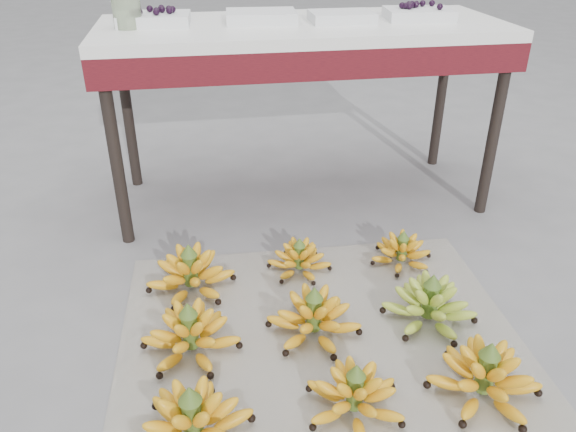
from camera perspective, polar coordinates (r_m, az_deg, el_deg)
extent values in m
plane|color=slate|center=(1.82, 6.25, -12.28)|extent=(60.00, 60.00, 0.00)
cube|color=silver|center=(1.82, 3.30, -12.22)|extent=(1.28, 1.09, 0.01)
ellipsoid|color=yellow|center=(1.52, -9.58, -20.51)|extent=(0.31, 0.31, 0.09)
ellipsoid|color=yellow|center=(1.49, -9.71, -19.50)|extent=(0.22, 0.22, 0.07)
ellipsoid|color=yellow|center=(1.46, -9.84, -18.52)|extent=(0.14, 0.14, 0.06)
cylinder|color=#435F1F|center=(1.49, -9.71, -19.50)|extent=(0.05, 0.05, 0.13)
cone|color=#435F1F|center=(1.43, -9.98, -17.37)|extent=(0.06, 0.06, 0.05)
ellipsoid|color=yellow|center=(1.58, 6.74, -18.08)|extent=(0.33, 0.33, 0.08)
ellipsoid|color=yellow|center=(1.55, 6.82, -17.19)|extent=(0.23, 0.23, 0.06)
ellipsoid|color=yellow|center=(1.53, 6.89, -16.32)|extent=(0.15, 0.15, 0.05)
cylinder|color=#435F1F|center=(1.55, 6.82, -17.19)|extent=(0.04, 0.04, 0.11)
cone|color=#435F1F|center=(1.50, 6.98, -15.32)|extent=(0.05, 0.05, 0.04)
ellipsoid|color=yellow|center=(1.69, 19.25, -15.66)|extent=(0.40, 0.40, 0.09)
ellipsoid|color=yellow|center=(1.67, 19.48, -14.67)|extent=(0.28, 0.28, 0.07)
ellipsoid|color=yellow|center=(1.64, 19.69, -13.72)|extent=(0.19, 0.19, 0.06)
cylinder|color=#435F1F|center=(1.67, 19.48, -14.67)|extent=(0.05, 0.05, 0.12)
cone|color=#435F1F|center=(1.62, 19.94, -12.61)|extent=(0.06, 0.06, 0.05)
ellipsoid|color=yellow|center=(1.76, -9.84, -12.26)|extent=(0.34, 0.34, 0.09)
ellipsoid|color=yellow|center=(1.73, -9.94, -11.30)|extent=(0.24, 0.24, 0.07)
ellipsoid|color=yellow|center=(1.71, -10.04, -10.37)|extent=(0.16, 0.16, 0.05)
cylinder|color=#435F1F|center=(1.73, -9.94, -11.30)|extent=(0.05, 0.05, 0.12)
cone|color=#435F1F|center=(1.69, -10.16, -9.30)|extent=(0.06, 0.06, 0.04)
ellipsoid|color=yellow|center=(1.80, 2.62, -10.74)|extent=(0.38, 0.38, 0.09)
ellipsoid|color=yellow|center=(1.77, 2.64, -9.79)|extent=(0.27, 0.27, 0.07)
ellipsoid|color=yellow|center=(1.75, 2.67, -8.87)|extent=(0.17, 0.17, 0.05)
cylinder|color=#435F1F|center=(1.77, 2.64, -9.79)|extent=(0.05, 0.05, 0.12)
cone|color=#435F1F|center=(1.73, 2.70, -7.81)|extent=(0.06, 0.06, 0.04)
ellipsoid|color=olive|center=(1.90, 14.12, -9.20)|extent=(0.36, 0.36, 0.09)
ellipsoid|color=olive|center=(1.88, 14.26, -8.26)|extent=(0.25, 0.25, 0.07)
ellipsoid|color=olive|center=(1.86, 14.39, -7.36)|extent=(0.16, 0.16, 0.06)
cylinder|color=#435F1F|center=(1.88, 14.26, -8.26)|extent=(0.05, 0.05, 0.12)
cone|color=#435F1F|center=(1.83, 14.55, -6.33)|extent=(0.06, 0.06, 0.04)
ellipsoid|color=yellow|center=(2.01, -9.80, -6.24)|extent=(0.39, 0.39, 0.09)
ellipsoid|color=yellow|center=(1.99, -9.89, -5.32)|extent=(0.28, 0.28, 0.07)
ellipsoid|color=yellow|center=(1.97, -9.98, -4.43)|extent=(0.18, 0.18, 0.06)
cylinder|color=#435F1F|center=(1.99, -9.89, -5.32)|extent=(0.05, 0.05, 0.12)
cone|color=#435F1F|center=(1.95, -10.08, -3.40)|extent=(0.06, 0.06, 0.04)
ellipsoid|color=yellow|center=(2.09, 1.15, -4.78)|extent=(0.31, 0.31, 0.07)
ellipsoid|color=yellow|center=(2.07, 1.16, -4.09)|extent=(0.22, 0.22, 0.05)
ellipsoid|color=yellow|center=(2.05, 1.16, -3.42)|extent=(0.14, 0.14, 0.04)
cylinder|color=#435F1F|center=(2.07, 1.16, -4.09)|extent=(0.04, 0.04, 0.09)
cone|color=#435F1F|center=(2.04, 1.17, -2.66)|extent=(0.04, 0.04, 0.03)
ellipsoid|color=yellow|center=(2.17, 11.45, -3.92)|extent=(0.25, 0.25, 0.07)
ellipsoid|color=yellow|center=(2.16, 11.52, -3.25)|extent=(0.17, 0.17, 0.05)
ellipsoid|color=yellow|center=(2.14, 11.60, -2.60)|extent=(0.11, 0.11, 0.04)
cylinder|color=#435F1F|center=(2.16, 11.52, -3.25)|extent=(0.04, 0.04, 0.09)
cone|color=#435F1F|center=(2.13, 11.68, -1.87)|extent=(0.04, 0.04, 0.03)
cylinder|color=black|center=(2.23, -17.12, 5.87)|extent=(0.05, 0.05, 0.75)
cylinder|color=black|center=(2.52, 20.20, 8.00)|extent=(0.05, 0.05, 0.75)
cylinder|color=black|center=(2.74, -16.01, 10.26)|extent=(0.05, 0.05, 0.75)
cylinder|color=black|center=(2.98, 15.30, 11.82)|extent=(0.05, 0.05, 0.75)
cube|color=#5F1117|center=(2.42, 1.46, 16.78)|extent=(1.65, 0.66, 0.11)
cube|color=white|center=(2.40, 1.48, 18.58)|extent=(1.65, 0.66, 0.04)
cube|color=silver|center=(2.39, -13.42, 18.87)|extent=(0.29, 0.21, 0.04)
sphere|color=black|center=(2.35, -14.87, 19.40)|extent=(0.03, 0.03, 0.03)
sphere|color=black|center=(2.34, -15.58, 19.30)|extent=(0.03, 0.03, 0.03)
sphere|color=black|center=(2.35, -11.96, 19.74)|extent=(0.03, 0.03, 0.03)
sphere|color=black|center=(2.41, -13.88, 19.76)|extent=(0.03, 0.03, 0.03)
sphere|color=black|center=(2.38, -11.66, 19.87)|extent=(0.03, 0.03, 0.03)
sphere|color=black|center=(2.39, -12.70, 19.80)|extent=(0.03, 0.03, 0.03)
sphere|color=black|center=(2.33, -13.25, 19.52)|extent=(0.03, 0.03, 0.03)
sphere|color=black|center=(2.40, -12.00, 19.89)|extent=(0.03, 0.03, 0.03)
sphere|color=black|center=(2.37, -15.55, 19.42)|extent=(0.03, 0.03, 0.03)
sphere|color=black|center=(2.42, -12.74, 19.91)|extent=(0.03, 0.03, 0.03)
sphere|color=black|center=(2.36, -13.22, 19.64)|extent=(0.03, 0.03, 0.03)
cube|color=silver|center=(2.40, -2.75, 19.59)|extent=(0.29, 0.22, 0.04)
cube|color=silver|center=(2.41, 5.46, 19.51)|extent=(0.25, 0.18, 0.04)
cube|color=silver|center=(2.52, 13.12, 19.35)|extent=(0.29, 0.22, 0.04)
sphere|color=black|center=(2.49, 15.17, 19.84)|extent=(0.03, 0.03, 0.03)
sphere|color=black|center=(2.54, 12.47, 20.28)|extent=(0.03, 0.03, 0.03)
sphere|color=black|center=(2.48, 12.25, 20.11)|extent=(0.03, 0.03, 0.03)
sphere|color=black|center=(2.55, 12.90, 20.26)|extent=(0.03, 0.03, 0.03)
sphere|color=black|center=(2.57, 13.50, 20.27)|extent=(0.03, 0.03, 0.03)
sphere|color=black|center=(2.50, 12.38, 20.19)|extent=(0.03, 0.03, 0.03)
sphere|color=black|center=(2.58, 14.42, 20.21)|extent=(0.03, 0.03, 0.03)
sphere|color=black|center=(2.49, 11.51, 20.23)|extent=(0.03, 0.03, 0.03)
sphere|color=black|center=(2.52, 12.87, 20.19)|extent=(0.03, 0.03, 0.03)
sphere|color=black|center=(2.53, 12.16, 20.28)|extent=(0.03, 0.03, 0.03)
sphere|color=black|center=(2.49, 11.88, 20.17)|extent=(0.03, 0.03, 0.03)
cylinder|color=beige|center=(2.34, -16.07, 19.49)|extent=(0.14, 0.14, 0.13)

